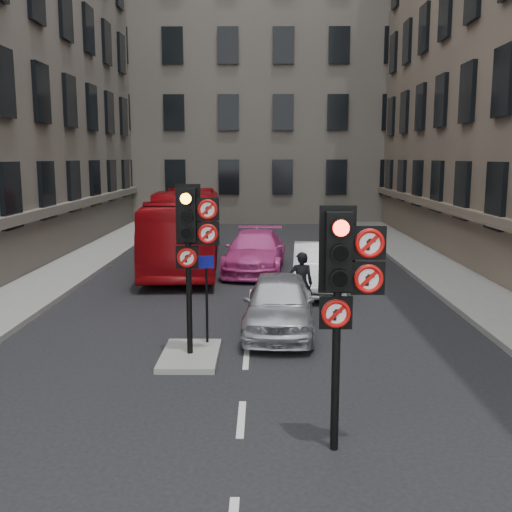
{
  "coord_description": "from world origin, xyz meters",
  "views": [
    {
      "loc": [
        0.35,
        -7.23,
        4.24
      ],
      "look_at": [
        0.23,
        2.68,
        2.6
      ],
      "focal_mm": 42.0,
      "sensor_mm": 36.0,
      "label": 1
    }
  ],
  "objects_px": {
    "car_pink": "(255,252)",
    "motorcycle": "(272,297)",
    "car_silver": "(279,303)",
    "info_sign": "(207,287)",
    "signal_near": "(344,277)",
    "bus_red": "(185,229)",
    "motorcyclist": "(301,284)",
    "car_white": "(318,267)",
    "signal_far": "(192,233)"
  },
  "relations": [
    {
      "from": "bus_red",
      "to": "info_sign",
      "type": "xyz_separation_m",
      "value": [
        1.81,
        -10.42,
        -0.07
      ]
    },
    {
      "from": "info_sign",
      "to": "car_white",
      "type": "bearing_deg",
      "value": 55.21
    },
    {
      "from": "car_silver",
      "to": "car_pink",
      "type": "relative_size",
      "value": 0.8
    },
    {
      "from": "bus_red",
      "to": "motorcyclist",
      "type": "height_order",
      "value": "bus_red"
    },
    {
      "from": "car_silver",
      "to": "car_pink",
      "type": "bearing_deg",
      "value": 98.25
    },
    {
      "from": "car_pink",
      "to": "motorcycle",
      "type": "bearing_deg",
      "value": -80.56
    },
    {
      "from": "signal_near",
      "to": "motorcycle",
      "type": "relative_size",
      "value": 2.43
    },
    {
      "from": "signal_far",
      "to": "motorcyclist",
      "type": "relative_size",
      "value": 2.05
    },
    {
      "from": "signal_far",
      "to": "car_silver",
      "type": "height_order",
      "value": "signal_far"
    },
    {
      "from": "car_silver",
      "to": "motorcycle",
      "type": "distance_m",
      "value": 1.9
    },
    {
      "from": "motorcyclist",
      "to": "signal_near",
      "type": "bearing_deg",
      "value": 90.59
    },
    {
      "from": "car_silver",
      "to": "motorcyclist",
      "type": "xyz_separation_m",
      "value": [
        0.63,
        1.56,
        0.16
      ]
    },
    {
      "from": "signal_near",
      "to": "car_silver",
      "type": "height_order",
      "value": "signal_near"
    },
    {
      "from": "car_pink",
      "to": "bus_red",
      "type": "relative_size",
      "value": 0.49
    },
    {
      "from": "signal_far",
      "to": "motorcycle",
      "type": "relative_size",
      "value": 2.43
    },
    {
      "from": "bus_red",
      "to": "motorcycle",
      "type": "bearing_deg",
      "value": -69.16
    },
    {
      "from": "car_pink",
      "to": "motorcycle",
      "type": "height_order",
      "value": "car_pink"
    },
    {
      "from": "car_pink",
      "to": "motorcyclist",
      "type": "relative_size",
      "value": 2.97
    },
    {
      "from": "car_silver",
      "to": "motorcycle",
      "type": "height_order",
      "value": "car_silver"
    },
    {
      "from": "signal_near",
      "to": "bus_red",
      "type": "distance_m",
      "value": 15.76
    },
    {
      "from": "car_silver",
      "to": "car_white",
      "type": "height_order",
      "value": "car_white"
    },
    {
      "from": "bus_red",
      "to": "car_white",
      "type": "bearing_deg",
      "value": -46.21
    },
    {
      "from": "signal_far",
      "to": "motorcycle",
      "type": "distance_m",
      "value": 4.81
    },
    {
      "from": "signal_far",
      "to": "info_sign",
      "type": "xyz_separation_m",
      "value": [
        0.21,
        0.74,
        -1.3
      ]
    },
    {
      "from": "signal_far",
      "to": "bus_red",
      "type": "xyz_separation_m",
      "value": [
        -1.59,
        11.16,
        -1.24
      ]
    },
    {
      "from": "signal_near",
      "to": "motorcyclist",
      "type": "xyz_separation_m",
      "value": [
        -0.1,
        7.56,
        -1.71
      ]
    },
    {
      "from": "bus_red",
      "to": "info_sign",
      "type": "distance_m",
      "value": 10.57
    },
    {
      "from": "car_pink",
      "to": "motorcycle",
      "type": "xyz_separation_m",
      "value": [
        0.54,
        -6.01,
        -0.31
      ]
    },
    {
      "from": "motorcyclist",
      "to": "info_sign",
      "type": "relative_size",
      "value": 0.88
    },
    {
      "from": "signal_near",
      "to": "car_silver",
      "type": "distance_m",
      "value": 6.33
    },
    {
      "from": "signal_near",
      "to": "signal_far",
      "type": "bearing_deg",
      "value": 123.02
    },
    {
      "from": "signal_near",
      "to": "info_sign",
      "type": "xyz_separation_m",
      "value": [
        -2.39,
        4.74,
        -1.18
      ]
    },
    {
      "from": "motorcycle",
      "to": "motorcyclist",
      "type": "xyz_separation_m",
      "value": [
        0.79,
        -0.32,
        0.43
      ]
    },
    {
      "from": "signal_near",
      "to": "motorcycle",
      "type": "distance_m",
      "value": 8.21
    },
    {
      "from": "motorcycle",
      "to": "info_sign",
      "type": "relative_size",
      "value": 0.74
    },
    {
      "from": "bus_red",
      "to": "signal_far",
      "type": "bearing_deg",
      "value": -85.47
    },
    {
      "from": "info_sign",
      "to": "signal_near",
      "type": "bearing_deg",
      "value": -71.06
    },
    {
      "from": "bus_red",
      "to": "motorcycle",
      "type": "distance_m",
      "value": 8.06
    },
    {
      "from": "signal_near",
      "to": "signal_far",
      "type": "xyz_separation_m",
      "value": [
        -2.6,
        4.0,
        0.12
      ]
    },
    {
      "from": "motorcycle",
      "to": "info_sign",
      "type": "distance_m",
      "value": 3.61
    },
    {
      "from": "signal_far",
      "to": "motorcyclist",
      "type": "height_order",
      "value": "signal_far"
    },
    {
      "from": "car_silver",
      "to": "motorcyclist",
      "type": "relative_size",
      "value": 2.39
    },
    {
      "from": "car_pink",
      "to": "info_sign",
      "type": "distance_m",
      "value": 9.22
    },
    {
      "from": "car_white",
      "to": "info_sign",
      "type": "bearing_deg",
      "value": -112.82
    },
    {
      "from": "car_silver",
      "to": "bus_red",
      "type": "xyz_separation_m",
      "value": [
        -3.46,
        9.15,
        0.75
      ]
    },
    {
      "from": "signal_near",
      "to": "motorcyclist",
      "type": "bearing_deg",
      "value": 90.77
    },
    {
      "from": "car_pink",
      "to": "car_white",
      "type": "bearing_deg",
      "value": -52.63
    },
    {
      "from": "car_pink",
      "to": "bus_red",
      "type": "distance_m",
      "value": 3.12
    },
    {
      "from": "car_white",
      "to": "motorcycle",
      "type": "relative_size",
      "value": 3.06
    },
    {
      "from": "car_pink",
      "to": "bus_red",
      "type": "bearing_deg",
      "value": 159.76
    }
  ]
}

